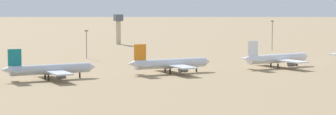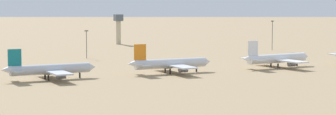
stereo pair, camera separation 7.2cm
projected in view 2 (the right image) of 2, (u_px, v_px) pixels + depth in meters
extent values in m
plane|color=#9E8460|center=(194.00, 78.00, 249.37)|extent=(4000.00, 4000.00, 0.00)
cylinder|color=silver|center=(50.00, 69.00, 245.14)|extent=(30.81, 5.77, 3.83)
cone|color=silver|center=(92.00, 67.00, 252.58)|extent=(3.10, 3.81, 3.64)
cone|color=silver|center=(6.00, 70.00, 237.65)|extent=(4.03, 3.49, 3.25)
cube|color=#14727A|center=(15.00, 57.00, 238.69)|extent=(5.00, 0.80, 6.22)
cube|color=silver|center=(12.00, 69.00, 242.53)|extent=(3.47, 6.69, 0.34)
cube|color=silver|center=(17.00, 71.00, 235.71)|extent=(3.47, 6.69, 0.34)
cube|color=silver|center=(53.00, 71.00, 245.62)|extent=(8.45, 30.98, 0.54)
cylinder|color=slate|center=(50.00, 72.00, 252.56)|extent=(3.57, 2.32, 2.11)
cylinder|color=slate|center=(61.00, 76.00, 239.79)|extent=(3.57, 2.32, 2.11)
cylinder|color=black|center=(80.00, 75.00, 250.62)|extent=(0.67, 0.67, 2.11)
cylinder|color=black|center=(45.00, 77.00, 246.82)|extent=(0.67, 0.67, 2.11)
cylinder|color=black|center=(48.00, 78.00, 242.73)|extent=(0.67, 0.67, 2.11)
cylinder|color=silver|center=(171.00, 63.00, 265.61)|extent=(31.46, 5.32, 3.91)
cone|color=silver|center=(207.00, 62.00, 272.93)|extent=(3.10, 3.85, 3.72)
cone|color=silver|center=(132.00, 64.00, 258.24)|extent=(4.06, 3.50, 3.33)
cube|color=orange|center=(140.00, 52.00, 259.25)|extent=(5.11, 0.72, 6.36)
cube|color=silver|center=(136.00, 63.00, 263.20)|extent=(3.43, 6.79, 0.35)
cube|color=silver|center=(144.00, 65.00, 256.17)|extent=(3.43, 6.79, 0.35)
cube|color=silver|center=(173.00, 65.00, 266.09)|extent=(8.05, 31.58, 0.55)
cylinder|color=slate|center=(167.00, 66.00, 273.23)|extent=(3.62, 2.31, 2.15)
cylinder|color=slate|center=(183.00, 70.00, 260.05)|extent=(3.62, 2.31, 2.15)
cylinder|color=black|center=(196.00, 69.00, 271.01)|extent=(0.68, 0.68, 2.15)
cylinder|color=black|center=(165.00, 70.00, 267.38)|extent=(0.68, 0.68, 2.15)
cylinder|color=black|center=(170.00, 72.00, 263.16)|extent=(0.68, 0.68, 2.15)
cylinder|color=white|center=(277.00, 58.00, 287.00)|extent=(31.62, 8.69, 3.92)
cone|color=white|center=(306.00, 57.00, 295.96)|extent=(3.48, 4.13, 3.73)
cone|color=white|center=(247.00, 59.00, 277.99)|extent=(4.39, 3.90, 3.34)
cube|color=white|center=(253.00, 48.00, 279.31)|extent=(5.12, 1.27, 6.38)
cube|color=white|center=(247.00, 58.00, 283.07)|extent=(4.12, 7.07, 0.35)
cube|color=white|center=(259.00, 60.00, 276.43)|extent=(4.12, 7.07, 0.35)
cube|color=white|center=(279.00, 60.00, 287.57)|extent=(11.40, 32.04, 0.55)
cylinder|color=slate|center=(269.00, 61.00, 294.44)|extent=(3.82, 2.67, 2.16)
cylinder|color=slate|center=(292.00, 64.00, 281.99)|extent=(3.82, 2.67, 2.16)
cylinder|color=black|center=(297.00, 64.00, 293.55)|extent=(0.69, 0.69, 2.16)
cylinder|color=black|center=(271.00, 65.00, 288.50)|extent=(0.69, 0.69, 2.16)
cylinder|color=black|center=(278.00, 66.00, 284.52)|extent=(0.69, 0.69, 2.16)
cube|color=white|center=(336.00, 54.00, 299.36)|extent=(4.45, 7.57, 0.38)
cylinder|color=#C6B793|center=(119.00, 33.00, 427.90)|extent=(3.20, 3.20, 15.38)
cube|color=#4C5660|center=(118.00, 18.00, 426.98)|extent=(5.20, 5.20, 4.34)
cylinder|color=#59595E|center=(272.00, 36.00, 380.32)|extent=(0.36, 0.36, 16.85)
cube|color=#333333|center=(273.00, 21.00, 379.51)|extent=(1.80, 0.50, 0.50)
cylinder|color=#59595E|center=(87.00, 45.00, 330.38)|extent=(0.36, 0.36, 13.76)
cube|color=#333333|center=(86.00, 31.00, 329.71)|extent=(1.80, 0.50, 0.50)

